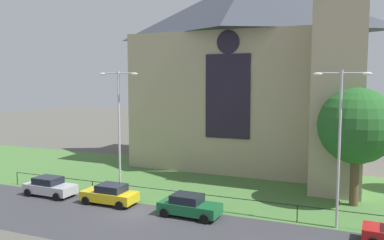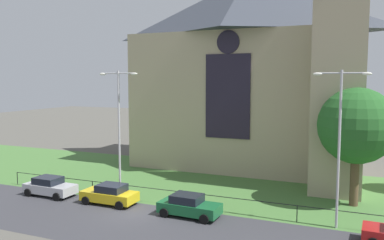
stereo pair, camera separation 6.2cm
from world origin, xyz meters
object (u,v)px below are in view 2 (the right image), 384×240
Objects in this scene: tree_right_near at (357,126)px; parked_car_green at (189,206)px; streetlamp_far at (340,131)px; parked_car_yellow at (110,194)px; parked_car_silver at (50,187)px; church_building at (251,70)px; streetlamp_near at (119,120)px.

tree_right_near is 2.05× the size of parked_car_green.
streetlamp_far is 16.87m from parked_car_yellow.
tree_right_near is 2.07× the size of parked_car_silver.
parked_car_silver is at bearing -163.31° from tree_right_near.
church_building is 17.42m from streetlamp_near.
parked_car_green is at bearing -14.03° from streetlamp_near.
parked_car_silver is at bearing -176.13° from streetlamp_far.
parked_car_yellow is (-15.93, -1.41, -5.39)m from streetlamp_far.
streetlamp_near is 15.93m from streetlamp_far.
streetlamp_near is at bearing 15.37° from parked_car_silver.
tree_right_near is 18.85m from parked_car_yellow.
church_building is 6.10× the size of parked_car_green.
parked_car_green is (12.25, -0.17, 0.00)m from parked_car_silver.
streetlamp_near is at bearing -162.54° from tree_right_near.
streetlamp_near is 8.67m from parked_car_green.
tree_right_near is 2.08× the size of parked_car_yellow.
tree_right_near is at bearing 36.00° from parked_car_green.
parked_car_silver is 0.99× the size of parked_car_green.
streetlamp_far is at bearing -175.00° from parked_car_yellow.
streetlamp_far is (-0.91, -5.30, 0.21)m from tree_right_near.
tree_right_near is 5.38m from streetlamp_far.
tree_right_near is at bearing -158.34° from parked_car_yellow.
streetlamp_near is at bearing 167.99° from parked_car_green.
streetlamp_far is (9.76, -15.77, -4.14)m from church_building.
tree_right_near reaches higher than parked_car_silver.
streetlamp_near reaches higher than parked_car_green.
streetlamp_far is at bearing 11.93° from parked_car_green.
church_building is 15.58m from tree_right_near.
streetlamp_far is at bearing -99.79° from tree_right_near.
parked_car_yellow is (5.70, 0.05, 0.00)m from parked_car_silver.
streetlamp_near is (-16.84, -5.30, 0.25)m from tree_right_near.
church_building reaches higher than streetlamp_far.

